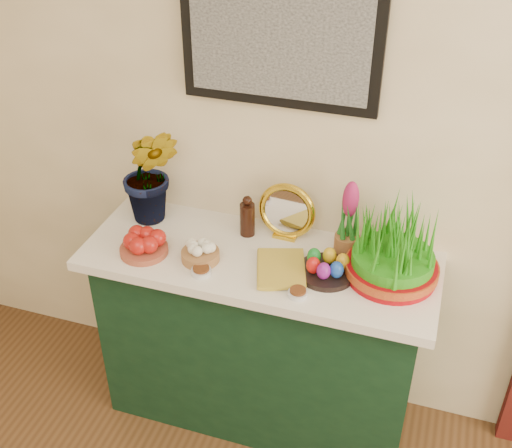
% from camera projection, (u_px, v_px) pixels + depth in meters
% --- Properties ---
extents(sideboard, '(1.30, 0.45, 0.85)m').
position_uv_depth(sideboard, '(260.00, 341.00, 2.78)').
color(sideboard, '#12321C').
rests_on(sideboard, ground).
extents(tablecloth, '(1.40, 0.55, 0.04)m').
position_uv_depth(tablecloth, '(260.00, 259.00, 2.53)').
color(tablecloth, white).
rests_on(tablecloth, sideboard).
extents(hyacinth_green, '(0.32, 0.29, 0.58)m').
position_uv_depth(hyacinth_green, '(149.00, 159.00, 2.57)').
color(hyacinth_green, '#227122').
rests_on(hyacinth_green, tablecloth).
extents(apple_bowl, '(0.24, 0.24, 0.10)m').
position_uv_depth(apple_bowl, '(143.00, 244.00, 2.51)').
color(apple_bowl, '#9C4831').
rests_on(apple_bowl, tablecloth).
extents(garlic_basket, '(0.17, 0.17, 0.08)m').
position_uv_depth(garlic_basket, '(200.00, 253.00, 2.48)').
color(garlic_basket, '#9F6A40').
rests_on(garlic_basket, tablecloth).
extents(vinegar_cruet, '(0.06, 0.06, 0.18)m').
position_uv_depth(vinegar_cruet, '(247.00, 218.00, 2.60)').
color(vinegar_cruet, black).
rests_on(vinegar_cruet, tablecloth).
extents(mirror, '(0.24, 0.07, 0.24)m').
position_uv_depth(mirror, '(287.00, 212.00, 2.57)').
color(mirror, gold).
rests_on(mirror, tablecloth).
extents(book, '(0.23, 0.28, 0.03)m').
position_uv_depth(book, '(257.00, 268.00, 2.42)').
color(book, gold).
rests_on(book, tablecloth).
extents(spice_dish_left, '(0.08, 0.08, 0.03)m').
position_uv_depth(spice_dish_left, '(201.00, 271.00, 2.41)').
color(spice_dish_left, silver).
rests_on(spice_dish_left, tablecloth).
extents(spice_dish_right, '(0.07, 0.07, 0.03)m').
position_uv_depth(spice_dish_right, '(298.00, 293.00, 2.31)').
color(spice_dish_right, silver).
rests_on(spice_dish_right, tablecloth).
extents(egg_plate, '(0.26, 0.26, 0.09)m').
position_uv_depth(egg_plate, '(326.00, 267.00, 2.40)').
color(egg_plate, black).
rests_on(egg_plate, tablecloth).
extents(hyacinth_pink, '(0.10, 0.10, 0.32)m').
position_uv_depth(hyacinth_pink, '(349.00, 222.00, 2.45)').
color(hyacinth_pink, '#9B6135').
rests_on(hyacinth_pink, tablecloth).
extents(wheatgrass_sabzeh, '(0.35, 0.35, 0.29)m').
position_uv_depth(wheatgrass_sabzeh, '(394.00, 250.00, 2.34)').
color(wheatgrass_sabzeh, '#97050C').
rests_on(wheatgrass_sabzeh, tablecloth).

